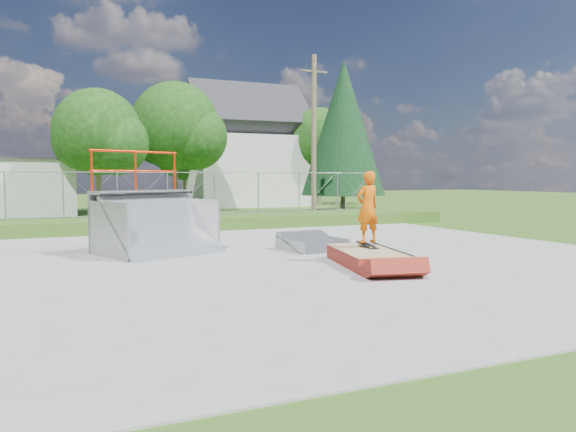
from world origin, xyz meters
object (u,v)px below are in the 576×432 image
at_px(grind_box, 366,258).
at_px(skater, 368,210).
at_px(quarter_pipe, 158,202).
at_px(flat_bank_ramp, 313,243).

distance_m(grind_box, skater, 1.18).
bearing_deg(grind_box, skater, 68.66).
relative_size(grind_box, skater, 1.63).
relative_size(quarter_pipe, skater, 1.63).
relative_size(flat_bank_ramp, skater, 0.94).
bearing_deg(skater, quarter_pipe, -46.18).
xyz_separation_m(grind_box, quarter_pipe, (-4.08, 3.98, 1.22)).
bearing_deg(quarter_pipe, grind_box, -65.55).
bearing_deg(skater, grind_box, 49.33).
xyz_separation_m(quarter_pipe, flat_bank_ramp, (4.11, -1.10, -1.18)).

